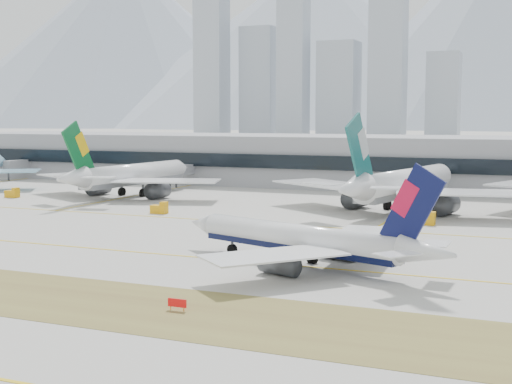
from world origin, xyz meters
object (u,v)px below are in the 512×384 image
at_px(taxiing_airliner, 306,240).
at_px(widebody_eva, 130,176).
at_px(widebody_cathay, 402,185).
at_px(terminal, 358,160).

bearing_deg(taxiing_airliner, widebody_eva, -23.66).
bearing_deg(widebody_cathay, taxiing_airliner, -169.11).
bearing_deg(widebody_eva, terminal, -36.58).
distance_m(widebody_eva, terminal, 71.71).
height_order(taxiing_airliner, widebody_cathay, widebody_cathay).
bearing_deg(widebody_cathay, widebody_eva, 99.68).
relative_size(widebody_cathay, terminal, 0.22).
bearing_deg(widebody_cathay, terminal, 34.81).
xyz_separation_m(taxiing_airliner, widebody_eva, (-70.85, 65.67, 1.65)).
distance_m(taxiing_airliner, terminal, 122.29).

